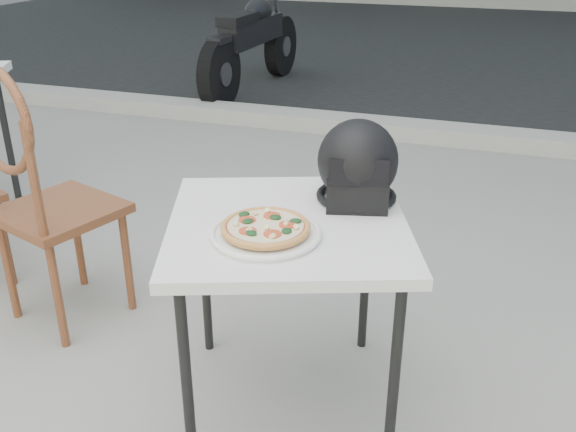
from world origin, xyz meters
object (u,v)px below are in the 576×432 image
(pizza, at_px, (266,227))
(motorcycle, at_px, (253,44))
(cafe_table_main, at_px, (288,239))
(helmet, at_px, (358,166))
(cafe_chair_main, at_px, (36,185))
(plate, at_px, (266,234))

(pizza, xyz_separation_m, motorcycle, (-1.66, 4.13, -0.27))
(cafe_table_main, distance_m, helmet, 0.32)
(cafe_table_main, height_order, helmet, helmet)
(cafe_chair_main, xyz_separation_m, motorcycle, (-0.65, 3.86, -0.16))
(plate, height_order, helmet, helmet)
(cafe_chair_main, bearing_deg, plate, -176.15)
(pizza, relative_size, motorcycle, 0.15)
(plate, distance_m, motorcycle, 4.46)
(helmet, relative_size, cafe_chair_main, 0.30)
(cafe_table_main, height_order, plate, plate)
(pizza, distance_m, helmet, 0.39)
(cafe_table_main, bearing_deg, cafe_chair_main, 171.87)
(pizza, height_order, cafe_chair_main, cafe_chair_main)
(pizza, bearing_deg, cafe_table_main, 77.89)
(cafe_chair_main, distance_m, motorcycle, 3.92)
(cafe_table_main, distance_m, pizza, 0.15)
(cafe_table_main, relative_size, plate, 2.36)
(plate, xyz_separation_m, pizza, (0.00, 0.00, 0.02))
(cafe_table_main, bearing_deg, helmet, 53.28)
(cafe_table_main, height_order, cafe_chair_main, cafe_chair_main)
(helmet, bearing_deg, cafe_chair_main, 169.04)
(helmet, xyz_separation_m, cafe_chair_main, (-1.19, -0.07, -0.19))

